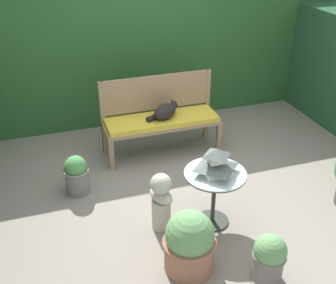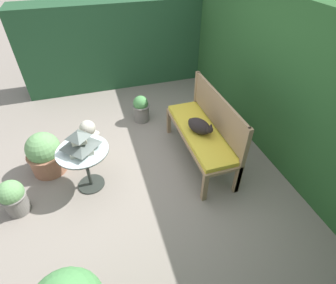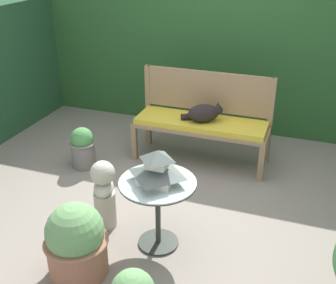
# 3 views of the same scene
# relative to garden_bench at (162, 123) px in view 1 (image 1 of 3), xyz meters

# --- Properties ---
(ground) EXTENTS (30.00, 30.00, 0.00)m
(ground) POSITION_rel_garden_bench_xyz_m (0.02, -0.90, -0.44)
(ground) COLOR gray
(foliage_hedge_back) EXTENTS (6.40, 1.00, 2.09)m
(foliage_hedge_back) POSITION_rel_garden_bench_xyz_m (0.02, 1.49, 0.60)
(foliage_hedge_back) COLOR #285628
(foliage_hedge_back) RESTS_ON ground
(garden_bench) EXTENTS (1.52, 0.50, 0.51)m
(garden_bench) POSITION_rel_garden_bench_xyz_m (0.00, 0.00, 0.00)
(garden_bench) COLOR #937556
(garden_bench) RESTS_ON ground
(bench_backrest) EXTENTS (1.52, 0.06, 1.01)m
(bench_backrest) POSITION_rel_garden_bench_xyz_m (-0.00, 0.23, 0.28)
(bench_backrest) COLOR #937556
(bench_backrest) RESTS_ON ground
(cat) EXTENTS (0.46, 0.34, 0.21)m
(cat) POSITION_rel_garden_bench_xyz_m (0.03, -0.03, 0.17)
(cat) COLOR black
(cat) RESTS_ON garden_bench
(patio_table) EXTENTS (0.63, 0.63, 0.61)m
(patio_table) POSITION_rel_garden_bench_xyz_m (0.07, -1.55, 0.04)
(patio_table) COLOR #2D332D
(patio_table) RESTS_ON ground
(pagoda_birdhouse) EXTENTS (0.36, 0.36, 0.28)m
(pagoda_birdhouse) POSITION_rel_garden_bench_xyz_m (0.07, -1.55, 0.29)
(pagoda_birdhouse) COLOR beige
(pagoda_birdhouse) RESTS_ON patio_table
(garden_bust) EXTENTS (0.27, 0.34, 0.65)m
(garden_bust) POSITION_rel_garden_bench_xyz_m (-0.47, -1.47, -0.09)
(garden_bust) COLOR #B7B2A3
(garden_bust) RESTS_ON ground
(potted_plant_table_near) EXTENTS (0.49, 0.49, 0.61)m
(potted_plant_table_near) POSITION_rel_garden_bench_xyz_m (-0.39, -2.08, -0.15)
(potted_plant_table_near) COLOR #9E664C
(potted_plant_table_near) RESTS_ON ground
(potted_plant_patio_mid) EXTENTS (0.30, 0.30, 0.47)m
(potted_plant_patio_mid) POSITION_rel_garden_bench_xyz_m (0.23, -2.41, -0.20)
(potted_plant_patio_mid) COLOR slate
(potted_plant_patio_mid) RESTS_ON ground
(potted_plant_path_edge) EXTENTS (0.30, 0.30, 0.47)m
(potted_plant_path_edge) POSITION_rel_garden_bench_xyz_m (-1.20, -0.57, -0.20)
(potted_plant_path_edge) COLOR slate
(potted_plant_path_edge) RESTS_ON ground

